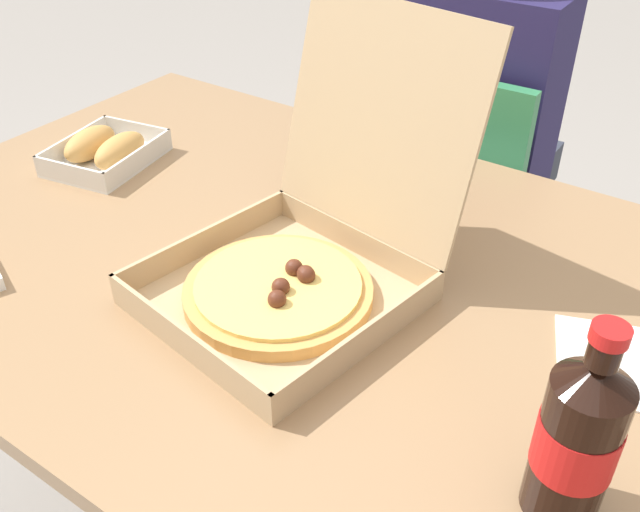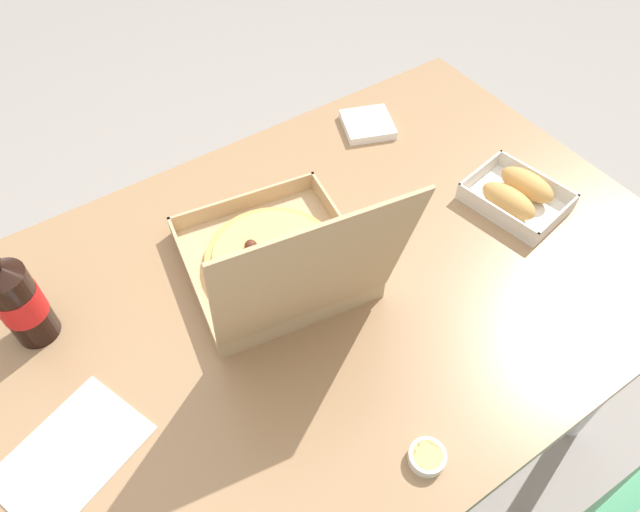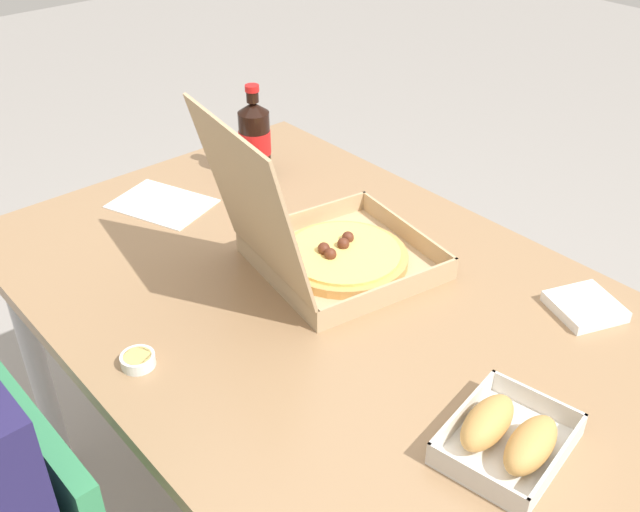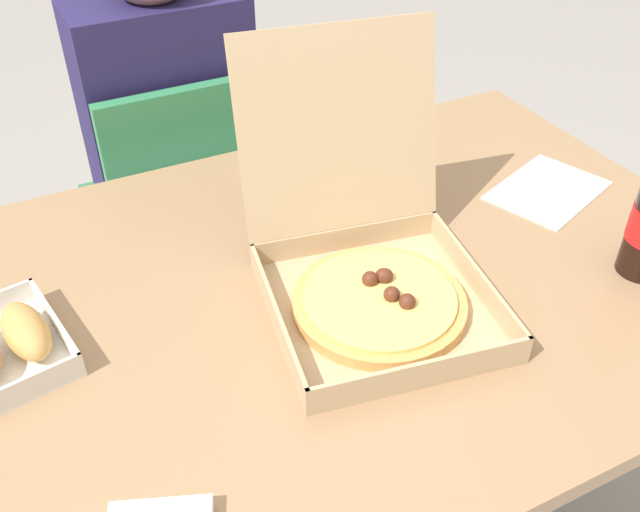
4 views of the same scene
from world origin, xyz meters
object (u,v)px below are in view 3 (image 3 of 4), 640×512
object	(u,v)px
dipping_sauce_cup	(138,360)
napkin_pile	(585,307)
cola_bottle	(255,139)
paper_menu	(162,204)
pizza_box_open	(327,248)
bread_side_box	(508,436)

from	to	relation	value
dipping_sauce_cup	napkin_pile	bearing A→B (deg)	-120.40
cola_bottle	paper_menu	xyz separation A→B (m)	(0.03, 0.24, -0.09)
pizza_box_open	napkin_pile	bearing A→B (deg)	-146.82
paper_menu	napkin_pile	xyz separation A→B (m)	(-0.83, -0.37, 0.01)
paper_menu	bread_side_box	bearing A→B (deg)	159.64
pizza_box_open	dipping_sauce_cup	world-z (taller)	pizza_box_open
bread_side_box	dipping_sauce_cup	world-z (taller)	bread_side_box
cola_bottle	paper_menu	world-z (taller)	cola_bottle
pizza_box_open	dipping_sauce_cup	bearing A→B (deg)	90.62
cola_bottle	napkin_pile	xyz separation A→B (m)	(-0.80, -0.13, -0.08)
cola_bottle	paper_menu	bearing A→B (deg)	83.67
dipping_sauce_cup	pizza_box_open	bearing A→B (deg)	-89.38
bread_side_box	paper_menu	bearing A→B (deg)	0.17
pizza_box_open	dipping_sauce_cup	distance (m)	0.41
dipping_sauce_cup	bread_side_box	bearing A→B (deg)	-148.47
pizza_box_open	cola_bottle	xyz separation A→B (m)	(0.40, -0.13, 0.04)
bread_side_box	napkin_pile	xyz separation A→B (m)	(0.10, -0.36, -0.02)
paper_menu	dipping_sauce_cup	distance (m)	0.53
paper_menu	napkin_pile	size ratio (longest dim) A/B	1.91
paper_menu	dipping_sauce_cup	size ratio (longest dim) A/B	3.75
cola_bottle	paper_menu	size ratio (longest dim) A/B	1.07
dipping_sauce_cup	cola_bottle	bearing A→B (deg)	-53.03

